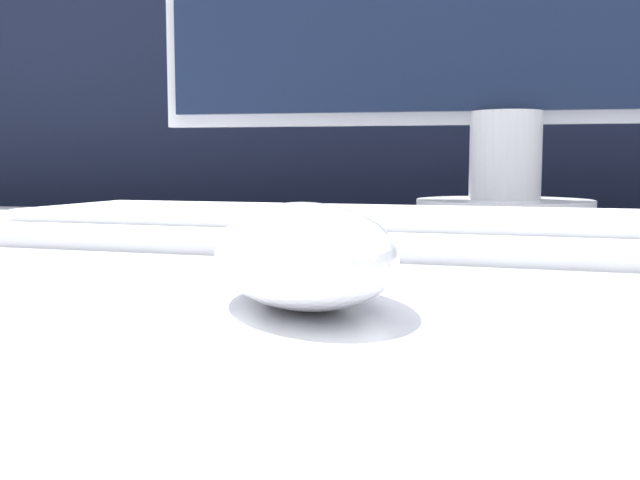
% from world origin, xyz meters
% --- Properties ---
extents(partition_panel, '(5.00, 0.03, 1.29)m').
position_xyz_m(partition_panel, '(0.00, 0.54, 0.64)').
color(partition_panel, black).
rests_on(partition_panel, ground_plane).
extents(computer_mouse_near, '(0.11, 0.13, 0.04)m').
position_xyz_m(computer_mouse_near, '(-0.05, -0.17, 0.74)').
color(computer_mouse_near, white).
rests_on(computer_mouse_near, desk).
extents(keyboard, '(0.46, 0.20, 0.02)m').
position_xyz_m(keyboard, '(-0.07, 0.04, 0.73)').
color(keyboard, silver).
rests_on(keyboard, desk).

